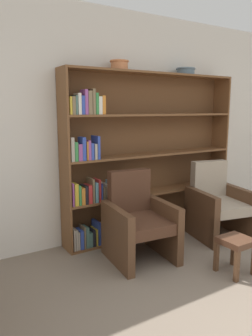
% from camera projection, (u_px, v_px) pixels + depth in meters
% --- Properties ---
extents(wall_back, '(12.00, 0.06, 2.75)m').
position_uv_depth(wall_back, '(139.00, 126.00, 4.23)').
color(wall_back, silver).
rests_on(wall_back, ground).
extents(bookshelf, '(2.41, 0.30, 2.03)m').
position_uv_depth(bookshelf, '(138.00, 158.00, 4.10)').
color(bookshelf, brown).
rests_on(bookshelf, ground).
extents(bowl_stoneware, '(0.22, 0.22, 0.11)m').
position_uv_depth(bowl_stoneware, '(119.00, 65.00, 3.73)').
color(bowl_stoneware, '#C67547').
rests_on(bowl_stoneware, bookshelf).
extents(bowl_slate, '(0.25, 0.25, 0.09)m').
position_uv_depth(bowl_slate, '(186.00, 71.00, 4.25)').
color(bowl_slate, slate).
rests_on(bowl_slate, bookshelf).
extents(armchair_leather, '(0.71, 0.74, 0.93)m').
position_uv_depth(armchair_leather, '(138.00, 222.00, 3.51)').
color(armchair_leather, brown).
rests_on(armchair_leather, ground).
extents(armchair_cushioned, '(0.77, 0.80, 0.93)m').
position_uv_depth(armchair_cushioned, '(218.00, 205.00, 4.14)').
color(armchair_cushioned, brown).
rests_on(armchair_cushioned, ground).
extents(footstool, '(0.29, 0.29, 0.36)m').
position_uv_depth(footstool, '(236.00, 246.00, 3.19)').
color(footstool, brown).
rests_on(footstool, ground).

